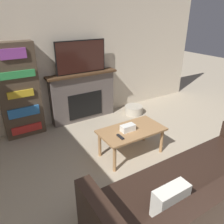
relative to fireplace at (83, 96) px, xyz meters
The scene contains 9 objects.
wall_back 0.87m from the fireplace, 142.31° to the left, with size 6.49×0.06×2.70m.
fireplace is the anchor object (origin of this frame).
tv 0.81m from the fireplace, 90.00° to the right, with size 1.02×0.03×0.63m.
couch 2.95m from the fireplace, 89.43° to the right, with size 2.47×0.98×0.87m.
coffee_table 1.60m from the fireplace, 87.06° to the right, with size 1.02×0.56×0.45m.
tissue_box 1.59m from the fireplace, 89.72° to the right, with size 0.22×0.12×0.10m.
remote_control 1.71m from the fireplace, 96.71° to the right, with size 0.04×0.15×0.02m.
bookshelf 1.26m from the fireplace, behind, with size 0.69×0.29×1.68m.
storage_basket 1.20m from the fireplace, 19.82° to the right, with size 0.40×0.40×0.18m.
Camera 1 is at (-1.55, -0.23, 2.12)m, focal length 35.00 mm.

